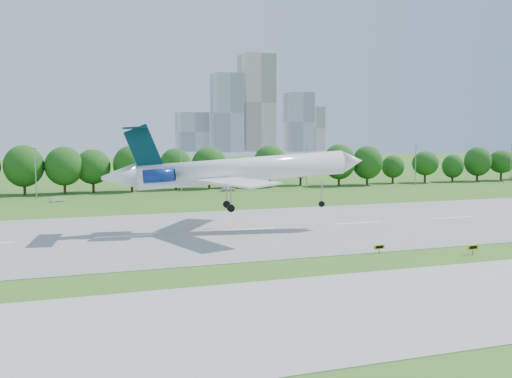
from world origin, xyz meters
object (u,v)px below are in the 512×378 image
airliner (229,170)px  service_vehicle_a (58,199)px  taxi_sign_left (473,247)px  service_vehicle_b (228,189)px

airliner → service_vehicle_a: 57.00m
taxi_sign_left → service_vehicle_a: (-52.19, 76.83, -0.37)m
taxi_sign_left → service_vehicle_a: 92.88m
service_vehicle_a → taxi_sign_left: bearing=-163.5°
service_vehicle_a → service_vehicle_b: 44.59m
airliner → service_vehicle_a: (-26.98, 49.34, -9.31)m
service_vehicle_a → service_vehicle_b: bearing=-94.4°
airliner → taxi_sign_left: (25.21, -27.50, -8.94)m
service_vehicle_b → airliner: bearing=168.1°
taxi_sign_left → service_vehicle_b: service_vehicle_b is taller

